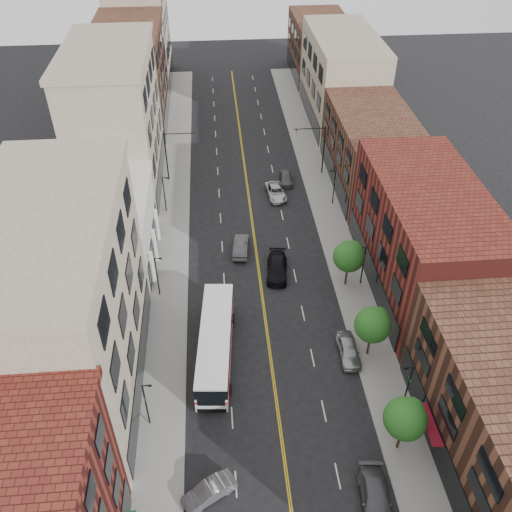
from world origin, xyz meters
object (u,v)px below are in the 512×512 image
object	(u,v)px
car_parked_far	(348,350)
car_lane_b	(276,192)
car_angle_b	(209,491)
city_bus	(216,342)
car_lane_behind	(241,246)
car_lane_c	(286,178)
car_parked_mid	(375,499)
car_lane_a	(277,268)

from	to	relation	value
car_parked_far	car_lane_b	world-z (taller)	car_parked_far
car_angle_b	city_bus	bearing A→B (deg)	147.60
car_parked_far	car_lane_behind	bearing A→B (deg)	119.12
car_parked_far	car_lane_behind	world-z (taller)	car_lane_behind
car_lane_c	car_angle_b	bearing A→B (deg)	-102.75
car_angle_b	car_parked_mid	bearing A→B (deg)	53.71
car_lane_behind	car_parked_far	bearing A→B (deg)	125.45
car_parked_mid	car_parked_far	distance (m)	14.44
car_angle_b	car_lane_a	xyz separation A→B (m)	(8.05, 25.29, 0.11)
car_parked_far	car_lane_c	bearing A→B (deg)	93.96
car_lane_a	car_lane_c	world-z (taller)	car_lane_a
car_lane_a	car_parked_mid	bearing A→B (deg)	-73.67
car_parked_mid	car_lane_a	world-z (taller)	car_lane_a
city_bus	car_lane_b	world-z (taller)	city_bus
car_angle_b	car_lane_behind	world-z (taller)	car_lane_behind
car_lane_behind	car_angle_b	bearing A→B (deg)	88.74
car_angle_b	car_lane_c	distance (m)	46.30
car_parked_mid	car_lane_behind	bearing A→B (deg)	109.52
car_parked_mid	car_parked_far	world-z (taller)	car_parked_far
city_bus	car_parked_far	world-z (taller)	city_bus
car_parked_mid	car_parked_far	size ratio (longest dim) A/B	1.16
car_parked_far	car_lane_behind	size ratio (longest dim) A/B	0.96
car_parked_mid	car_lane_b	distance (m)	43.02
car_angle_b	car_lane_a	world-z (taller)	car_lane_a
car_angle_b	car_lane_b	distance (m)	42.42
car_lane_c	car_parked_mid	bearing A→B (deg)	-87.37
city_bus	car_angle_b	bearing A→B (deg)	-88.84
car_lane_behind	car_parked_mid	bearing A→B (deg)	111.34
car_parked_mid	car_lane_behind	xyz separation A→B (m)	(-8.06, 31.30, 0.01)
car_lane_a	car_lane_b	xyz separation A→B (m)	(1.67, 16.00, -0.09)
city_bus	car_angle_b	world-z (taller)	city_bus
car_lane_b	car_lane_c	distance (m)	3.99
car_lane_c	car_lane_b	bearing A→B (deg)	-115.64
city_bus	car_parked_far	bearing A→B (deg)	0.06
car_parked_far	car_lane_b	size ratio (longest dim) A/B	0.90
car_lane_a	car_angle_b	bearing A→B (deg)	-100.31
car_lane_behind	car_lane_b	distance (m)	12.87
car_lane_c	car_lane_a	bearing A→B (deg)	-98.46
car_angle_b	car_lane_behind	xyz separation A→B (m)	(4.25, 29.65, 0.10)
city_bus	car_lane_c	bearing A→B (deg)	75.97
car_angle_b	car_parked_mid	world-z (taller)	car_parked_mid
car_parked_mid	car_parked_far	xyz separation A→B (m)	(1.14, 14.39, 0.01)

